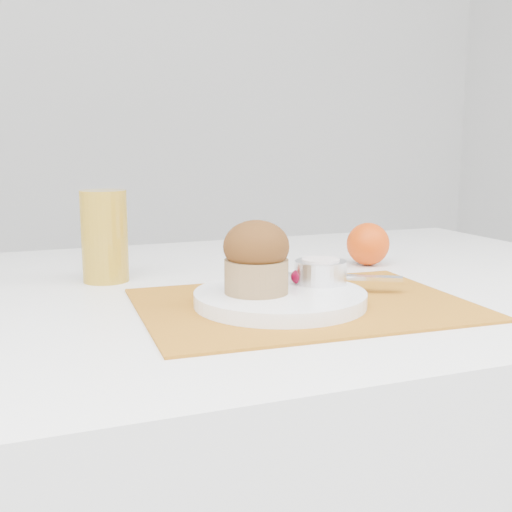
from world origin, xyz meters
name	(u,v)px	position (x,y,z in m)	size (l,w,h in m)	color
placemat	(303,304)	(0.00, -0.09, 0.75)	(0.39, 0.29, 0.00)	#A76417
plate	(280,298)	(-0.03, -0.09, 0.76)	(0.21, 0.21, 0.02)	white
ramekin	(321,272)	(0.03, -0.07, 0.78)	(0.07, 0.07, 0.03)	silver
cream	(321,261)	(0.03, -0.07, 0.80)	(0.05, 0.05, 0.01)	silver
raspberry_near	(277,276)	(-0.02, -0.05, 0.78)	(0.02, 0.02, 0.02)	#510402
raspberry_far	(299,277)	(0.01, -0.06, 0.78)	(0.02, 0.02, 0.02)	#4F0216
butter_knife	(325,276)	(0.05, -0.04, 0.77)	(0.20, 0.02, 0.01)	silver
orange	(368,244)	(0.21, 0.11, 0.78)	(0.07, 0.07, 0.07)	#DF4507
juice_glass	(105,236)	(-0.21, 0.14, 0.82)	(0.07, 0.07, 0.13)	#B78C22
muffin	(256,258)	(-0.06, -0.09, 0.81)	(0.08, 0.08, 0.09)	#977549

